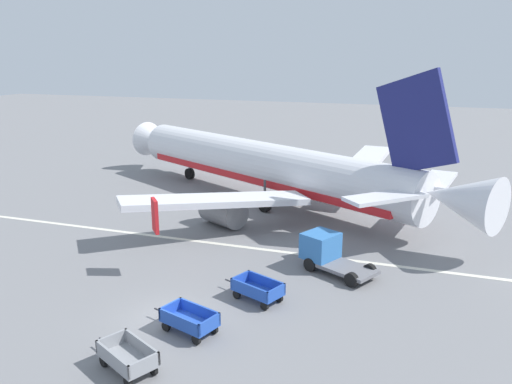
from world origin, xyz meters
TOP-DOWN VIEW (x-y plane):
  - ground_plane at (0.00, 0.00)m, footprint 220.00×220.00m
  - apron_stripe at (0.00, 9.99)m, footprint 120.00×0.36m
  - airplane at (-1.17, 20.40)m, footprint 34.81×28.81m
  - baggage_cart_nearest at (0.48, -4.10)m, footprint 3.50×2.38m
  - baggage_cart_second_in_row at (1.51, -0.69)m, footprint 3.60×2.12m
  - baggage_cart_third_in_row at (3.41, 3.25)m, footprint 3.56×2.25m
  - service_truck_beside_carts at (5.96, 8.21)m, footprint 4.76×3.69m

SIDE VIEW (x-z plane):
  - ground_plane at x=0.00m, z-range 0.00..0.00m
  - apron_stripe at x=0.00m, z-range 0.00..0.01m
  - baggage_cart_nearest at x=0.48m, z-range 0.07..1.14m
  - baggage_cart_second_in_row at x=1.51m, z-range 0.07..1.14m
  - baggage_cart_third_in_row at x=3.41m, z-range 0.07..1.14m
  - service_truck_beside_carts at x=5.96m, z-range 0.05..2.15m
  - airplane at x=-1.17m, z-range -2.62..8.72m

